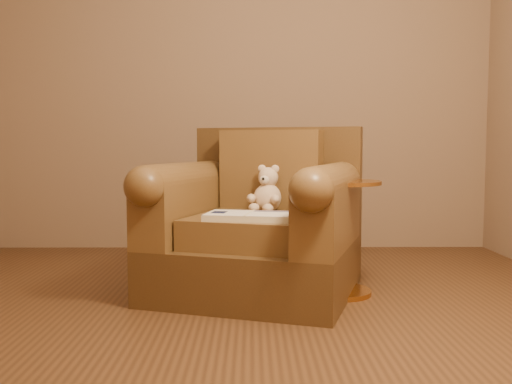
{
  "coord_description": "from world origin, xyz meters",
  "views": [
    {
      "loc": [
        0.08,
        -2.64,
        0.83
      ],
      "look_at": [
        0.11,
        0.48,
        0.58
      ],
      "focal_mm": 40.0,
      "sensor_mm": 36.0,
      "label": 1
    }
  ],
  "objects": [
    {
      "name": "side_table",
      "position": [
        0.57,
        0.51,
        0.34
      ],
      "size": [
        0.46,
        0.46,
        0.64
      ],
      "color": "#C88437",
      "rests_on": "floor"
    },
    {
      "name": "guidebook",
      "position": [
        0.07,
        0.28,
        0.47
      ],
      "size": [
        0.48,
        0.34,
        0.04
      ],
      "rotation": [
        0.0,
        0.0,
        -0.19
      ],
      "color": "beige",
      "rests_on": "armchair"
    },
    {
      "name": "armchair",
      "position": [
        0.12,
        0.57,
        0.37
      ],
      "size": [
        1.31,
        1.27,
        0.95
      ],
      "rotation": [
        0.0,
        0.0,
        -0.31
      ],
      "color": "#4D3419",
      "rests_on": "floor"
    },
    {
      "name": "teddy_bear",
      "position": [
        0.17,
        0.65,
        0.56
      ],
      "size": [
        0.2,
        0.23,
        0.28
      ],
      "rotation": [
        0.0,
        0.0,
        -0.41
      ],
      "color": "beige",
      "rests_on": "armchair"
    },
    {
      "name": "floor",
      "position": [
        0.0,
        0.0,
        0.0
      ],
      "size": [
        4.0,
        4.0,
        0.0
      ],
      "primitive_type": "plane",
      "color": "#54341C",
      "rests_on": "ground"
    }
  ]
}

